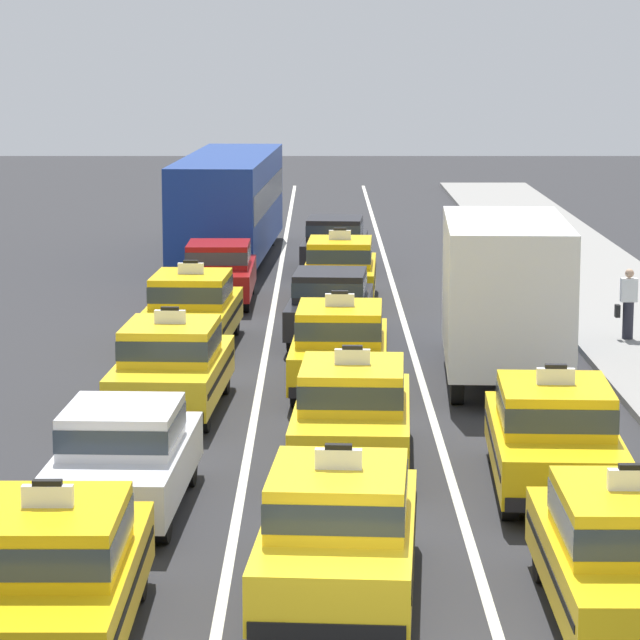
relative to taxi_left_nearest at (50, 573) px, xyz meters
name	(u,v)px	position (x,y,z in m)	size (l,w,h in m)	color
lane_stripe_left_center	(265,344)	(1.78, 18.31, -0.87)	(0.14, 80.00, 0.01)	silver
lane_stripe_center_right	(409,343)	(4.98, 18.31, -0.87)	(0.14, 80.00, 0.01)	silver
taxi_left_nearest	(50,573)	(0.00, 0.00, 0.00)	(1.83, 4.56, 1.96)	black
sedan_left_second	(122,455)	(0.16, 5.24, -0.03)	(1.95, 4.37, 1.58)	black
taxi_left_third	(170,365)	(0.27, 11.57, 0.00)	(2.04, 4.64, 1.96)	black
taxi_left_fourth	(190,308)	(0.15, 17.82, 0.00)	(2.03, 4.64, 1.96)	black
sedan_left_fifth	(217,271)	(0.36, 23.96, -0.03)	(1.76, 4.30, 1.58)	black
bus_left_sixth	(227,201)	(0.15, 32.53, 0.94)	(3.04, 11.31, 3.22)	black
taxi_center_nearest	(337,530)	(3.19, 1.58, 0.00)	(2.12, 4.67, 1.96)	black
taxi_center_second	(351,411)	(3.47, 7.84, 0.00)	(2.03, 4.64, 1.96)	black
taxi_center_third	(338,345)	(3.34, 13.47, 0.00)	(2.00, 4.63, 1.96)	black
sedan_center_fourth	(328,303)	(3.19, 18.74, -0.03)	(2.07, 4.42, 1.58)	black
taxi_center_fifth	(338,269)	(3.48, 23.99, 0.00)	(2.01, 4.63, 1.96)	black
sedan_center_sixth	(333,242)	(3.40, 29.91, -0.03)	(2.06, 4.41, 1.58)	black
taxi_right_nearest	(626,553)	(6.49, 0.67, 0.00)	(1.86, 4.58, 1.96)	black
taxi_right_second	(552,434)	(6.45, 6.35, 0.00)	(2.02, 4.64, 1.96)	black
box_truck_right_third	(501,290)	(6.59, 14.57, 0.90)	(2.57, 7.07, 3.27)	black
pedestrian_by_storefront	(626,304)	(9.78, 18.11, 0.05)	(0.47, 0.24, 1.57)	#23232D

